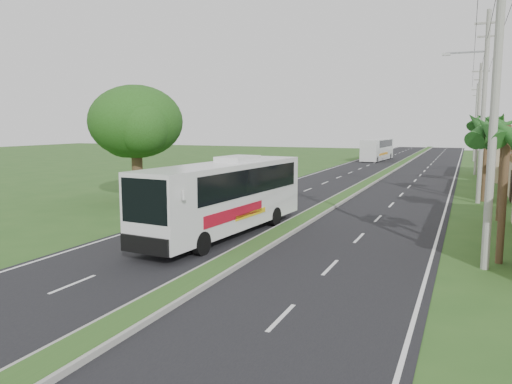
% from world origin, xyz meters
% --- Properties ---
extents(ground, '(180.00, 180.00, 0.00)m').
position_xyz_m(ground, '(0.00, 0.00, 0.00)').
color(ground, '#2A511D').
rests_on(ground, ground).
extents(road_asphalt, '(14.00, 160.00, 0.02)m').
position_xyz_m(road_asphalt, '(0.00, 20.00, 0.01)').
color(road_asphalt, black).
rests_on(road_asphalt, ground).
extents(median_strip, '(1.20, 160.00, 0.18)m').
position_xyz_m(median_strip, '(0.00, 20.00, 0.10)').
color(median_strip, gray).
rests_on(median_strip, ground).
extents(lane_edge_left, '(0.12, 160.00, 0.01)m').
position_xyz_m(lane_edge_left, '(-6.70, 20.00, 0.00)').
color(lane_edge_left, silver).
rests_on(lane_edge_left, ground).
extents(lane_edge_right, '(0.12, 160.00, 0.01)m').
position_xyz_m(lane_edge_right, '(6.70, 20.00, 0.00)').
color(lane_edge_right, silver).
rests_on(lane_edge_right, ground).
extents(palm_verge_a, '(2.40, 2.40, 5.45)m').
position_xyz_m(palm_verge_a, '(9.00, 3.00, 4.74)').
color(palm_verge_a, '#473321').
rests_on(palm_verge_a, ground).
extents(palm_verge_b, '(2.40, 2.40, 5.05)m').
position_xyz_m(palm_verge_b, '(9.40, 12.00, 4.36)').
color(palm_verge_b, '#473321').
rests_on(palm_verge_b, ground).
extents(palm_verge_c, '(2.40, 2.40, 5.85)m').
position_xyz_m(palm_verge_c, '(8.80, 19.00, 5.12)').
color(palm_verge_c, '#473321').
rests_on(palm_verge_c, ground).
extents(palm_verge_d, '(2.40, 2.40, 5.25)m').
position_xyz_m(palm_verge_d, '(9.30, 28.00, 4.55)').
color(palm_verge_d, '#473321').
rests_on(palm_verge_d, ground).
extents(shade_tree, '(6.30, 6.00, 7.54)m').
position_xyz_m(shade_tree, '(-12.11, 10.02, 5.03)').
color(shade_tree, '#473321').
rests_on(shade_tree, ground).
extents(utility_pole_a, '(1.60, 0.28, 11.00)m').
position_xyz_m(utility_pole_a, '(8.50, 2.00, 5.67)').
color(utility_pole_a, gray).
rests_on(utility_pole_a, ground).
extents(utility_pole_b, '(3.20, 0.28, 12.00)m').
position_xyz_m(utility_pole_b, '(8.47, 18.00, 6.26)').
color(utility_pole_b, gray).
rests_on(utility_pole_b, ground).
extents(utility_pole_c, '(1.60, 0.28, 11.00)m').
position_xyz_m(utility_pole_c, '(8.50, 38.00, 5.67)').
color(utility_pole_c, gray).
rests_on(utility_pole_c, ground).
extents(utility_pole_d, '(1.60, 0.28, 10.50)m').
position_xyz_m(utility_pole_d, '(8.50, 58.00, 5.42)').
color(utility_pole_d, gray).
rests_on(utility_pole_d, ground).
extents(coach_bus_main, '(3.27, 11.16, 3.56)m').
position_xyz_m(coach_bus_main, '(-2.22, 3.31, 1.96)').
color(coach_bus_main, silver).
rests_on(coach_bus_main, ground).
extents(coach_bus_far, '(2.96, 10.30, 2.96)m').
position_xyz_m(coach_bus_far, '(-4.03, 54.66, 1.68)').
color(coach_bus_far, silver).
rests_on(coach_bus_far, ground).
extents(motorcyclist, '(1.60, 0.54, 2.19)m').
position_xyz_m(motorcyclist, '(-2.00, 10.02, 0.80)').
color(motorcyclist, black).
rests_on(motorcyclist, ground).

